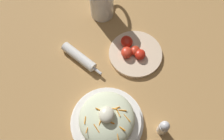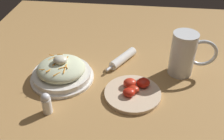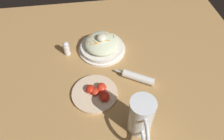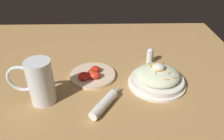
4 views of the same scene
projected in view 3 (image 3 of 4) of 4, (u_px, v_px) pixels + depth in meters
ground_plane at (114, 90)px, 0.95m from camera, size 1.43×1.43×0.00m
salad_plate at (102, 45)px, 1.09m from camera, size 0.24×0.24×0.10m
beer_mug at (141, 118)px, 0.78m from camera, size 0.17×0.09×0.17m
napkin_roll at (138, 77)px, 0.97m from camera, size 0.11×0.17×0.03m
tomato_plate at (96, 93)px, 0.93m from camera, size 0.20×0.20×0.04m
salt_shaker at (66, 48)px, 1.07m from camera, size 0.03×0.03×0.08m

